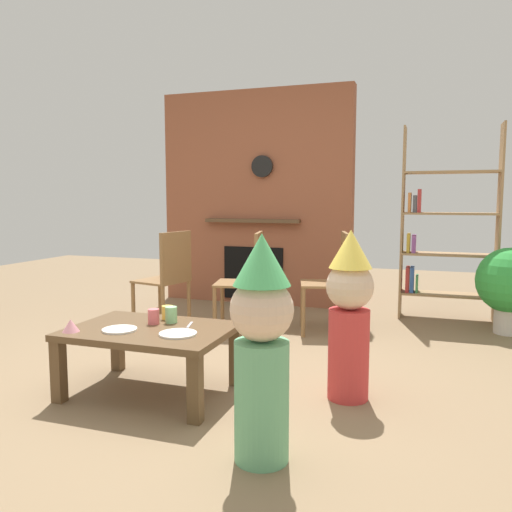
# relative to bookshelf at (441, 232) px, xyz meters

# --- Properties ---
(ground_plane) EXTENTS (12.00, 12.00, 0.00)m
(ground_plane) POSITION_rel_bookshelf_xyz_m (-1.40, -2.40, -0.87)
(ground_plane) COLOR #846B4C
(brick_fireplace_feature) EXTENTS (2.20, 0.28, 2.40)m
(brick_fireplace_feature) POSITION_rel_bookshelf_xyz_m (-2.00, 0.20, 0.32)
(brick_fireplace_feature) COLOR #935138
(brick_fireplace_feature) RESTS_ON ground_plane
(bookshelf) EXTENTS (0.90, 0.28, 1.90)m
(bookshelf) POSITION_rel_bookshelf_xyz_m (0.00, 0.00, 0.00)
(bookshelf) COLOR #9E7A51
(bookshelf) RESTS_ON ground_plane
(coffee_table) EXTENTS (0.97, 0.69, 0.41)m
(coffee_table) POSITION_rel_bookshelf_xyz_m (-1.70, -2.66, -0.52)
(coffee_table) COLOR brown
(coffee_table) RESTS_ON ground_plane
(paper_cup_near_left) EXTENTS (0.08, 0.08, 0.10)m
(paper_cup_near_left) POSITION_rel_bookshelf_xyz_m (-1.64, -2.50, -0.41)
(paper_cup_near_left) COLOR #8CD18C
(paper_cup_near_left) RESTS_ON coffee_table
(paper_cup_near_right) EXTENTS (0.07, 0.07, 0.10)m
(paper_cup_near_right) POSITION_rel_bookshelf_xyz_m (-1.73, -2.57, -0.41)
(paper_cup_near_right) COLOR #E5666B
(paper_cup_near_right) RESTS_ON coffee_table
(paper_cup_center) EXTENTS (0.07, 0.07, 0.09)m
(paper_cup_center) POSITION_rel_bookshelf_xyz_m (-1.71, -2.42, -0.42)
(paper_cup_center) COLOR #F2CC4C
(paper_cup_center) RESTS_ON coffee_table
(paper_plate_front) EXTENTS (0.21, 0.21, 0.01)m
(paper_plate_front) POSITION_rel_bookshelf_xyz_m (-1.84, -2.78, -0.45)
(paper_plate_front) COLOR white
(paper_plate_front) RESTS_ON coffee_table
(paper_plate_rear) EXTENTS (0.22, 0.22, 0.01)m
(paper_plate_rear) POSITION_rel_bookshelf_xyz_m (-1.47, -2.75, -0.45)
(paper_plate_rear) COLOR white
(paper_plate_rear) RESTS_ON coffee_table
(birthday_cake_slice) EXTENTS (0.10, 0.10, 0.07)m
(birthday_cake_slice) POSITION_rel_bookshelf_xyz_m (-2.10, -2.89, -0.42)
(birthday_cake_slice) COLOR pink
(birthday_cake_slice) RESTS_ON coffee_table
(table_fork) EXTENTS (0.05, 0.15, 0.01)m
(table_fork) POSITION_rel_bookshelf_xyz_m (-1.50, -2.53, -0.46)
(table_fork) COLOR silver
(table_fork) RESTS_ON coffee_table
(child_with_cone_hat) EXTENTS (0.29, 0.29, 1.04)m
(child_with_cone_hat) POSITION_rel_bookshelf_xyz_m (-0.81, -3.21, -0.32)
(child_with_cone_hat) COLOR #66B27F
(child_with_cone_hat) RESTS_ON ground_plane
(child_in_pink) EXTENTS (0.28, 0.28, 1.01)m
(child_in_pink) POSITION_rel_bookshelf_xyz_m (-0.54, -2.35, -0.33)
(child_in_pink) COLOR #D13838
(child_in_pink) RESTS_ON ground_plane
(dining_chair_left) EXTENTS (0.48, 0.48, 0.90)m
(dining_chair_left) POSITION_rel_bookshelf_xyz_m (-2.36, -1.23, -0.36)
(dining_chair_left) COLOR olive
(dining_chair_left) RESTS_ON ground_plane
(dining_chair_middle) EXTENTS (0.47, 0.47, 0.90)m
(dining_chair_middle) POSITION_rel_bookshelf_xyz_m (-1.63, -1.09, -0.36)
(dining_chair_middle) COLOR olive
(dining_chair_middle) RESTS_ON ground_plane
(dining_chair_right) EXTENTS (0.49, 0.49, 0.90)m
(dining_chair_right) POSITION_rel_bookshelf_xyz_m (-0.90, -0.86, -0.36)
(dining_chair_right) COLOR olive
(dining_chair_right) RESTS_ON ground_plane
(potted_plant_tall) EXTENTS (0.58, 0.58, 0.77)m
(potted_plant_tall) POSITION_rel_bookshelf_xyz_m (0.58, -0.40, -0.42)
(potted_plant_tall) COLOR beige
(potted_plant_tall) RESTS_ON ground_plane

